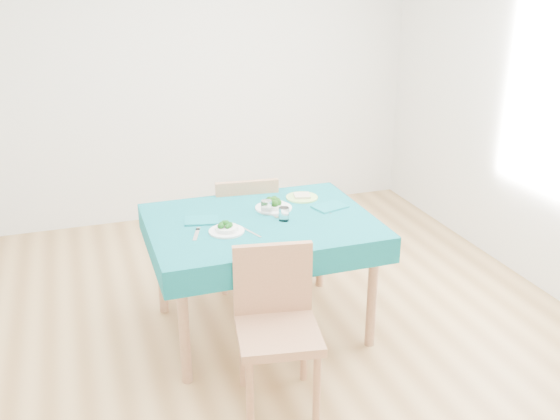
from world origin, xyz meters
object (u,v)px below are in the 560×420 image
object	(u,v)px
table	(261,275)
bowl_near	(227,227)
chair_near	(278,317)
side_plate	(302,197)
bowl_far	(274,204)
chair_far	(243,214)

from	to	relation	value
table	bowl_near	world-z (taller)	bowl_near
table	chair_near	distance (m)	0.77
table	side_plate	bearing A→B (deg)	36.55
bowl_far	side_plate	xyz separation A→B (m)	(0.24, 0.13, -0.03)
chair_far	bowl_near	world-z (taller)	chair_far
chair_far	bowl_far	size ratio (longest dim) A/B	4.58
chair_near	bowl_near	distance (m)	0.69
bowl_far	side_plate	size ratio (longest dim) A/B	1.11
chair_far	bowl_far	world-z (taller)	chair_far
chair_far	bowl_far	xyz separation A→B (m)	(0.06, -0.52, 0.26)
chair_near	bowl_far	bearing A→B (deg)	82.93
bowl_far	table	bearing A→B (deg)	-131.13
table	side_plate	size ratio (longest dim) A/B	6.39
bowl_near	side_plate	size ratio (longest dim) A/B	0.98
table	chair_far	bearing A→B (deg)	84.05
chair_near	bowl_near	xyz separation A→B (m)	(-0.10, 0.63, 0.26)
table	chair_near	size ratio (longest dim) A/B	1.29
table	chair_near	world-z (taller)	chair_near
chair_near	side_plate	xyz separation A→B (m)	(0.51, 1.02, 0.23)
chair_near	side_plate	size ratio (longest dim) A/B	4.98
side_plate	chair_near	bearing A→B (deg)	-116.67
chair_far	chair_near	bearing A→B (deg)	87.22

